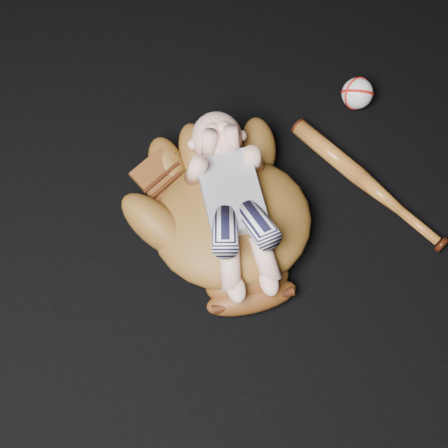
{
  "coord_description": "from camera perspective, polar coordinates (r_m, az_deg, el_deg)",
  "views": [
    {
      "loc": [
        -0.28,
        -0.59,
        1.12
      ],
      "look_at": [
        -0.13,
        -0.09,
        0.07
      ],
      "focal_mm": 50.0,
      "sensor_mm": 36.0,
      "label": 1
    }
  ],
  "objects": [
    {
      "name": "baseball_bat",
      "position": [
        1.31,
        13.04,
        3.59
      ],
      "size": [
        0.21,
        0.37,
        0.04
      ],
      "primitive_type": null,
      "rotation": [
        0.0,
        0.0,
        0.48
      ],
      "color": "#99541D",
      "rests_on": "ground"
    },
    {
      "name": "newborn_baby",
      "position": [
        1.13,
        1.0,
        1.81
      ],
      "size": [
        0.19,
        0.38,
        0.15
      ],
      "primitive_type": null,
      "rotation": [
        0.0,
        0.0,
        -0.07
      ],
      "color": "#E0A890",
      "rests_on": "baseball_glove"
    },
    {
      "name": "baseball_glove",
      "position": [
        1.19,
        0.73,
        0.61
      ],
      "size": [
        0.4,
        0.45,
        0.14
      ],
      "primitive_type": null,
      "rotation": [
        0.0,
        0.0,
        -0.04
      ],
      "color": "#5C3813",
      "rests_on": "ground"
    },
    {
      "name": "baseball",
      "position": [
        1.42,
        12.1,
        11.6
      ],
      "size": [
        0.07,
        0.07,
        0.07
      ],
      "primitive_type": "sphere",
      "rotation": [
        0.0,
        0.0,
        -0.05
      ],
      "color": "silver",
      "rests_on": "ground"
    }
  ]
}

